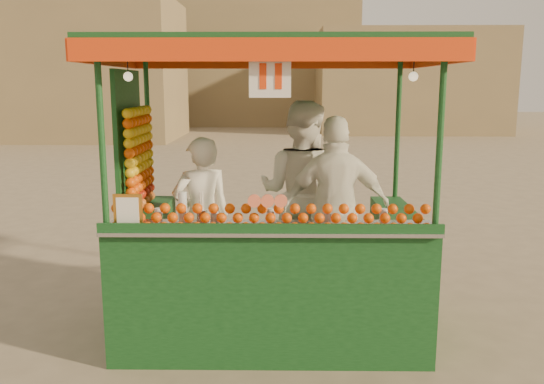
{
  "coord_description": "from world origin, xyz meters",
  "views": [
    {
      "loc": [
        0.53,
        -5.35,
        2.38
      ],
      "look_at": [
        0.46,
        -0.13,
        1.38
      ],
      "focal_mm": 37.3,
      "sensor_mm": 36.0,
      "label": 1
    }
  ],
  "objects_px": {
    "vendor_middle": "(301,192)",
    "vendor_right": "(336,208)",
    "vendor_left": "(202,217)",
    "juice_cart": "(263,245)"
  },
  "relations": [
    {
      "from": "vendor_middle",
      "to": "vendor_right",
      "type": "distance_m",
      "value": 0.59
    },
    {
      "from": "vendor_middle",
      "to": "vendor_right",
      "type": "xyz_separation_m",
      "value": [
        0.32,
        -0.49,
        -0.06
      ]
    },
    {
      "from": "vendor_left",
      "to": "vendor_middle",
      "type": "bearing_deg",
      "value": -176.62
    },
    {
      "from": "juice_cart",
      "to": "vendor_middle",
      "type": "height_order",
      "value": "juice_cart"
    },
    {
      "from": "juice_cart",
      "to": "vendor_left",
      "type": "relative_size",
      "value": 1.93
    },
    {
      "from": "vendor_middle",
      "to": "vendor_right",
      "type": "height_order",
      "value": "vendor_middle"
    },
    {
      "from": "vendor_left",
      "to": "juice_cart",
      "type": "bearing_deg",
      "value": 138.78
    },
    {
      "from": "vendor_left",
      "to": "vendor_middle",
      "type": "distance_m",
      "value": 1.09
    },
    {
      "from": "juice_cart",
      "to": "vendor_right",
      "type": "bearing_deg",
      "value": 14.72
    },
    {
      "from": "juice_cart",
      "to": "vendor_right",
      "type": "xyz_separation_m",
      "value": [
        0.7,
        0.18,
        0.31
      ]
    }
  ]
}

